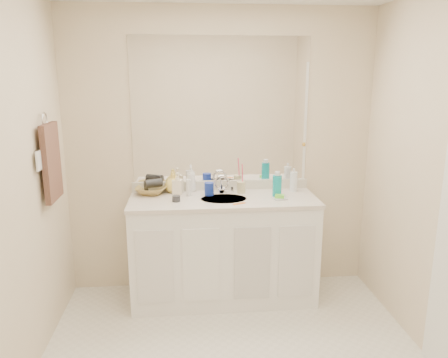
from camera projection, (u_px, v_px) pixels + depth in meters
name	position (u px, v px, depth m)	size (l,w,h in m)	color
wall_back	(221.00, 153.00, 3.73)	(2.60, 0.02, 2.40)	beige
wall_front	(299.00, 320.00, 1.21)	(2.60, 0.02, 2.40)	beige
wall_left	(1.00, 200.00, 2.36)	(0.02, 2.60, 2.40)	beige
vanity_cabinet	(223.00, 250.00, 3.65)	(1.50, 0.55, 0.85)	white
countertop	(223.00, 200.00, 3.54)	(1.52, 0.57, 0.03)	silver
backsplash	(221.00, 185.00, 3.78)	(1.52, 0.03, 0.08)	silver
sink_basin	(224.00, 200.00, 3.52)	(0.37, 0.37, 0.02)	silver
faucet	(222.00, 186.00, 3.68)	(0.02, 0.02, 0.11)	silver
mirror	(220.00, 111.00, 3.64)	(1.48, 0.01, 1.20)	white
blue_mug	(209.00, 189.00, 3.61)	(0.08, 0.08, 0.11)	#1730A1
tan_cup	(241.00, 187.00, 3.68)	(0.07, 0.07, 0.10)	beige
toothbrush	(242.00, 175.00, 3.65)	(0.01, 0.01, 0.20)	#FA4268
mouthwash_bottle	(277.00, 186.00, 3.56)	(0.07, 0.07, 0.17)	#0D9AA2
clear_pump_bottle	(294.00, 182.00, 3.72)	(0.06, 0.06, 0.17)	white
soap_dish	(280.00, 198.00, 3.50)	(0.11, 0.08, 0.01)	silver
green_soap	(280.00, 196.00, 3.50)	(0.07, 0.05, 0.03)	#6EDF36
orange_comb	(239.00, 204.00, 3.38)	(0.10, 0.02, 0.00)	orange
dark_jar	(176.00, 199.00, 3.44)	(0.06, 0.06, 0.05)	#292A2E
extra_white_bottle	(189.00, 188.00, 3.59)	(0.04, 0.04, 0.14)	white
soap_bottle_white	(191.00, 179.00, 3.71)	(0.08, 0.08, 0.21)	white
soap_bottle_cream	(178.00, 183.00, 3.65)	(0.08, 0.08, 0.18)	#FFF0CF
soap_bottle_yellow	(173.00, 182.00, 3.69)	(0.14, 0.14, 0.18)	#FDDD62
wicker_basket	(151.00, 190.00, 3.65)	(0.25, 0.25, 0.06)	olive
hair_dryer	(153.00, 183.00, 3.64)	(0.07, 0.07, 0.14)	black
towel_ring	(45.00, 120.00, 3.02)	(0.11, 0.11, 0.01)	silver
hand_towel	(52.00, 162.00, 3.10)	(0.04, 0.32, 0.55)	#3F2922
switch_plate	(39.00, 161.00, 2.89)	(0.01, 0.09, 0.13)	white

